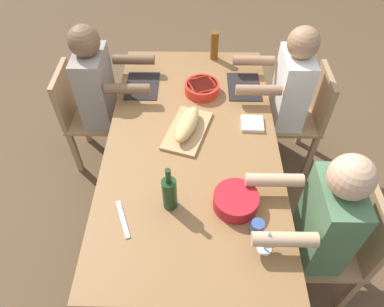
{
  "coord_description": "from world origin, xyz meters",
  "views": [
    {
      "loc": [
        -1.51,
        -0.02,
        2.32
      ],
      "look_at": [
        0.0,
        0.0,
        0.63
      ],
      "focal_mm": 33.43,
      "sensor_mm": 36.0,
      "label": 1
    }
  ],
  "objects_px": {
    "beer_bottle": "(214,46)",
    "cup_near_left": "(257,228)",
    "cutting_board": "(187,130)",
    "napkin_stack": "(252,124)",
    "diner_far_right": "(102,90)",
    "serving_bowl_salad": "(236,200)",
    "chair_near_right": "(303,115)",
    "chair_far_right": "(83,112)",
    "bread_loaf": "(187,124)",
    "chair_near_left": "(341,244)",
    "wine_glass": "(268,237)",
    "diner_near_left": "(318,224)",
    "serving_bowl_greens": "(202,88)",
    "wine_bottle": "(170,193)",
    "dining_table": "(192,149)",
    "diner_near_right": "(285,92)"
  },
  "relations": [
    {
      "from": "diner_near_left",
      "to": "cup_near_left",
      "type": "bearing_deg",
      "value": 102.69
    },
    {
      "from": "dining_table",
      "to": "diner_near_left",
      "type": "relative_size",
      "value": 1.64
    },
    {
      "from": "chair_far_right",
      "to": "serving_bowl_greens",
      "type": "xyz_separation_m",
      "value": [
        -0.07,
        -0.91,
        0.3
      ]
    },
    {
      "from": "cutting_board",
      "to": "bread_loaf",
      "type": "bearing_deg",
      "value": 0.0
    },
    {
      "from": "diner_far_right",
      "to": "bread_loaf",
      "type": "distance_m",
      "value": 0.79
    },
    {
      "from": "dining_table",
      "to": "serving_bowl_greens",
      "type": "bearing_deg",
      "value": -7.4
    },
    {
      "from": "cutting_board",
      "to": "wine_glass",
      "type": "xyz_separation_m",
      "value": [
        -0.79,
        -0.39,
        0.11
      ]
    },
    {
      "from": "diner_far_right",
      "to": "serving_bowl_salad",
      "type": "relative_size",
      "value": 5.08
    },
    {
      "from": "chair_near_left",
      "to": "wine_glass",
      "type": "relative_size",
      "value": 5.12
    },
    {
      "from": "bread_loaf",
      "to": "cup_near_left",
      "type": "xyz_separation_m",
      "value": [
        -0.7,
        -0.36,
        -0.02
      ]
    },
    {
      "from": "diner_far_right",
      "to": "beer_bottle",
      "type": "bearing_deg",
      "value": -66.45
    },
    {
      "from": "diner_far_right",
      "to": "wine_bottle",
      "type": "distance_m",
      "value": 1.16
    },
    {
      "from": "beer_bottle",
      "to": "cup_near_left",
      "type": "relative_size",
      "value": 2.59
    },
    {
      "from": "cutting_board",
      "to": "dining_table",
      "type": "bearing_deg",
      "value": -160.08
    },
    {
      "from": "diner_near_left",
      "to": "beer_bottle",
      "type": "xyz_separation_m",
      "value": [
        1.44,
        0.5,
        0.15
      ]
    },
    {
      "from": "chair_near_right",
      "to": "beer_bottle",
      "type": "xyz_separation_m",
      "value": [
        0.36,
        0.69,
        0.37
      ]
    },
    {
      "from": "diner_near_left",
      "to": "napkin_stack",
      "type": "height_order",
      "value": "diner_near_left"
    },
    {
      "from": "dining_table",
      "to": "napkin_stack",
      "type": "distance_m",
      "value": 0.42
    },
    {
      "from": "cutting_board",
      "to": "napkin_stack",
      "type": "xyz_separation_m",
      "value": [
        0.07,
        -0.41,
        0.0
      ]
    },
    {
      "from": "diner_near_left",
      "to": "beer_bottle",
      "type": "height_order",
      "value": "diner_near_left"
    },
    {
      "from": "serving_bowl_greens",
      "to": "diner_near_left",
      "type": "bearing_deg",
      "value": -149.58
    },
    {
      "from": "wine_glass",
      "to": "serving_bowl_salad",
      "type": "bearing_deg",
      "value": 26.44
    },
    {
      "from": "chair_near_right",
      "to": "serving_bowl_greens",
      "type": "bearing_deg",
      "value": 94.78
    },
    {
      "from": "dining_table",
      "to": "chair_near_right",
      "type": "distance_m",
      "value": 1.02
    },
    {
      "from": "beer_bottle",
      "to": "cup_near_left",
      "type": "height_order",
      "value": "beer_bottle"
    },
    {
      "from": "serving_bowl_salad",
      "to": "cutting_board",
      "type": "xyz_separation_m",
      "value": [
        0.55,
        0.26,
        -0.04
      ]
    },
    {
      "from": "chair_near_left",
      "to": "chair_near_right",
      "type": "xyz_separation_m",
      "value": [
        1.09,
        0.0,
        0.0
      ]
    },
    {
      "from": "napkin_stack",
      "to": "wine_bottle",
      "type": "bearing_deg",
      "value": 141.54
    },
    {
      "from": "serving_bowl_greens",
      "to": "cutting_board",
      "type": "height_order",
      "value": "serving_bowl_greens"
    },
    {
      "from": "wine_bottle",
      "to": "beer_bottle",
      "type": "bearing_deg",
      "value": -10.93
    },
    {
      "from": "beer_bottle",
      "to": "cup_near_left",
      "type": "xyz_separation_m",
      "value": [
        -1.52,
        -0.17,
        -0.07
      ]
    },
    {
      "from": "serving_bowl_salad",
      "to": "chair_near_right",
      "type": "bearing_deg",
      "value": -31.34
    },
    {
      "from": "beer_bottle",
      "to": "napkin_stack",
      "type": "distance_m",
      "value": 0.79
    },
    {
      "from": "chair_near_right",
      "to": "cup_near_left",
      "type": "height_order",
      "value": "chair_near_right"
    },
    {
      "from": "dining_table",
      "to": "beer_bottle",
      "type": "distance_m",
      "value": 0.93
    },
    {
      "from": "serving_bowl_greens",
      "to": "napkin_stack",
      "type": "distance_m",
      "value": 0.46
    },
    {
      "from": "serving_bowl_salad",
      "to": "wine_bottle",
      "type": "bearing_deg",
      "value": 90.25
    },
    {
      "from": "diner_near_left",
      "to": "cup_near_left",
      "type": "distance_m",
      "value": 0.35
    },
    {
      "from": "dining_table",
      "to": "cup_near_left",
      "type": "distance_m",
      "value": 0.71
    },
    {
      "from": "cutting_board",
      "to": "bread_loaf",
      "type": "xyz_separation_m",
      "value": [
        0.0,
        0.0,
        0.06
      ]
    },
    {
      "from": "wine_glass",
      "to": "napkin_stack",
      "type": "bearing_deg",
      "value": -1.71
    },
    {
      "from": "diner_near_right",
      "to": "serving_bowl_greens",
      "type": "relative_size",
      "value": 4.99
    },
    {
      "from": "chair_near_right",
      "to": "serving_bowl_salad",
      "type": "xyz_separation_m",
      "value": [
        -1.0,
        0.61,
        0.31
      ]
    },
    {
      "from": "beer_bottle",
      "to": "serving_bowl_salad",
      "type": "bearing_deg",
      "value": -176.8
    },
    {
      "from": "chair_near_right",
      "to": "chair_far_right",
      "type": "relative_size",
      "value": 1.0
    },
    {
      "from": "dining_table",
      "to": "chair_near_right",
      "type": "xyz_separation_m",
      "value": [
        0.54,
        -0.84,
        -0.18
      ]
    },
    {
      "from": "diner_far_right",
      "to": "bread_loaf",
      "type": "xyz_separation_m",
      "value": [
        -0.46,
        -0.63,
        0.11
      ]
    },
    {
      "from": "chair_far_right",
      "to": "diner_far_right",
      "type": "relative_size",
      "value": 0.71
    },
    {
      "from": "diner_near_right",
      "to": "beer_bottle",
      "type": "distance_m",
      "value": 0.64
    },
    {
      "from": "chair_far_right",
      "to": "beer_bottle",
      "type": "distance_m",
      "value": 1.12
    }
  ]
}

